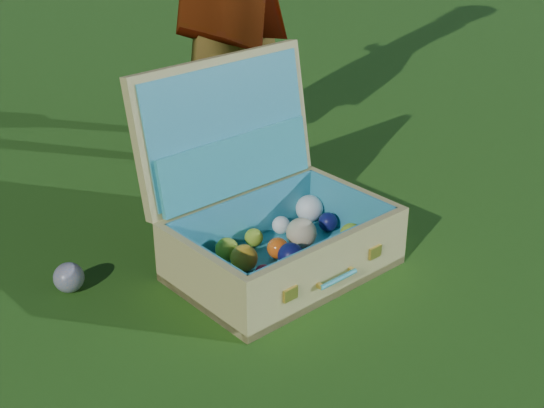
# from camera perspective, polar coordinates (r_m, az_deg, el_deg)

# --- Properties ---
(ground) EXTENTS (60.00, 60.00, 0.00)m
(ground) POSITION_cam_1_polar(r_m,az_deg,el_deg) (2.02, -0.23, -3.79)
(ground) COLOR #215114
(ground) RESTS_ON ground
(stray_ball) EXTENTS (0.07, 0.07, 0.07)m
(stray_ball) POSITION_cam_1_polar(r_m,az_deg,el_deg) (1.91, -15.05, -5.37)
(stray_ball) COLOR #395E96
(stray_ball) RESTS_ON ground
(suitcase) EXTENTS (0.64, 0.59, 0.51)m
(suitcase) POSITION_cam_1_polar(r_m,az_deg,el_deg) (1.92, -0.62, -0.54)
(suitcase) COLOR tan
(suitcase) RESTS_ON ground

